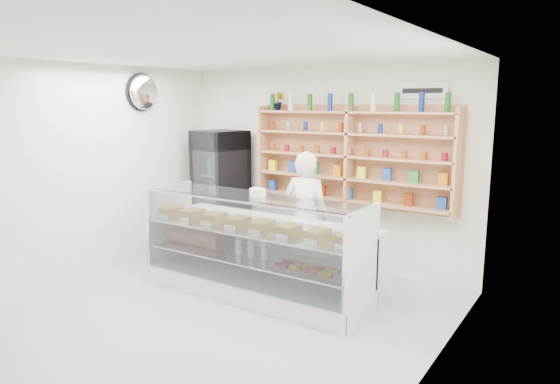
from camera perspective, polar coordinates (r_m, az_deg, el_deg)
The scene contains 8 objects.
room at distance 5.11m, azimuth -8.68°, elevation -0.13°, with size 5.00×5.00×5.00m.
display_counter at distance 6.09m, azimuth -2.90°, elevation -8.60°, with size 2.84×0.85×1.24m.
shop_worker at distance 6.47m, azimuth 2.98°, elevation -2.82°, with size 0.62×0.41×1.70m, color white.
drinks_cooler at distance 7.76m, azimuth -6.79°, elevation 0.03°, with size 0.78×0.76×1.89m.
wall_shelving at distance 6.75m, azimuth 7.98°, elevation 4.04°, with size 2.84×0.28×1.33m.
potted_plant at distance 7.28m, azimuth -0.14°, elevation 10.33°, with size 0.14×0.11×0.26m, color #1E6626.
security_mirror at distance 7.42m, azimuth -15.28°, elevation 10.95°, with size 0.15×0.50×0.50m, color silver.
wall_sign at distance 6.51m, azimuth 15.98°, elevation 11.08°, with size 0.62×0.03×0.20m, color white.
Camera 1 is at (3.38, -3.72, 2.30)m, focal length 32.00 mm.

